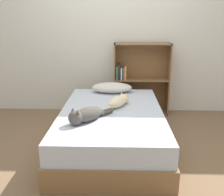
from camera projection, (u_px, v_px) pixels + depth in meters
name	position (u px, v px, depth m)	size (l,w,h in m)	color
ground_plane	(112.00, 145.00, 3.08)	(8.00, 8.00, 0.00)	brown
wall_back	(114.00, 35.00, 3.95)	(8.00, 0.06, 2.50)	silver
bed	(112.00, 128.00, 3.01)	(1.21, 1.88, 0.46)	brown
pillow	(112.00, 88.00, 3.63)	(0.58, 0.32, 0.14)	beige
cat_light	(119.00, 101.00, 3.04)	(0.33, 0.46, 0.15)	beige
cat_dark	(86.00, 115.00, 2.58)	(0.45, 0.46, 0.17)	#47423D
bookshelf	(139.00, 78.00, 4.02)	(0.87, 0.26, 1.14)	brown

